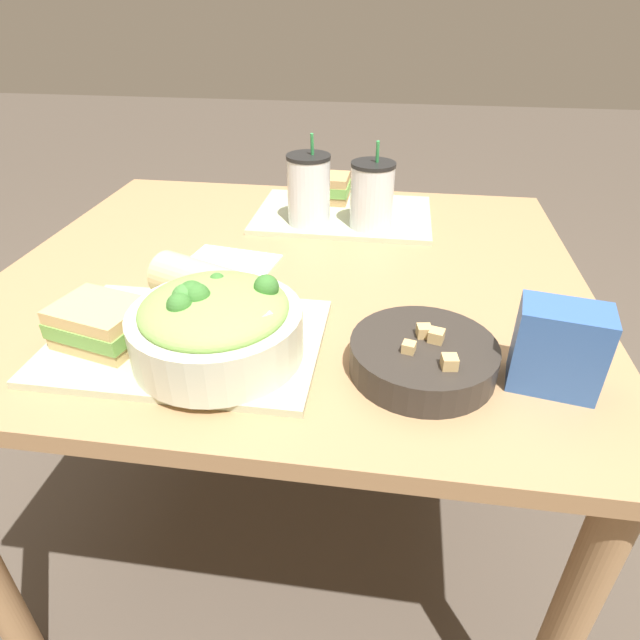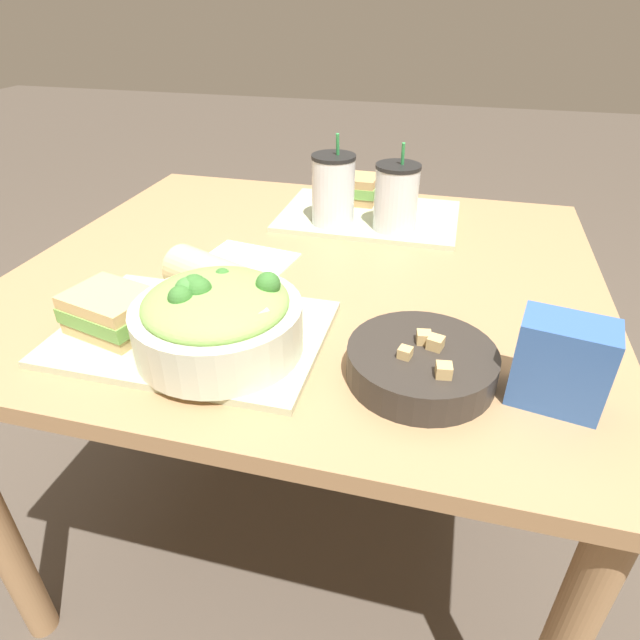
{
  "view_description": "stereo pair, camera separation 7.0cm",
  "coord_description": "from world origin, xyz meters",
  "px_view_note": "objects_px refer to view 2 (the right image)",
  "views": [
    {
      "loc": [
        0.19,
        -0.92,
        1.21
      ],
      "look_at": [
        0.1,
        -0.28,
        0.8
      ],
      "focal_mm": 30.0,
      "sensor_mm": 36.0,
      "label": 1
    },
    {
      "loc": [
        0.26,
        -0.91,
        1.21
      ],
      "look_at": [
        0.1,
        -0.28,
        0.8
      ],
      "focal_mm": 30.0,
      "sensor_mm": 36.0,
      "label": 2
    }
  ],
  "objects_px": {
    "sandwich_far": "(353,188)",
    "soup_bowl": "(421,363)",
    "chip_bag": "(561,363)",
    "drink_cup_red": "(396,199)",
    "napkin_folded": "(249,259)",
    "drink_cup_dark": "(334,192)",
    "salad_bowl": "(217,317)",
    "baguette_near": "(214,279)",
    "sandwich_near": "(112,311)"
  },
  "relations": [
    {
      "from": "sandwich_far",
      "to": "soup_bowl",
      "type": "bearing_deg",
      "value": -69.58
    },
    {
      "from": "chip_bag",
      "to": "drink_cup_red",
      "type": "bearing_deg",
      "value": 129.17
    },
    {
      "from": "chip_bag",
      "to": "napkin_folded",
      "type": "height_order",
      "value": "chip_bag"
    },
    {
      "from": "napkin_folded",
      "to": "drink_cup_dark",
      "type": "bearing_deg",
      "value": 58.52
    },
    {
      "from": "salad_bowl",
      "to": "sandwich_far",
      "type": "distance_m",
      "value": 0.68
    },
    {
      "from": "baguette_near",
      "to": "drink_cup_red",
      "type": "height_order",
      "value": "drink_cup_red"
    },
    {
      "from": "salad_bowl",
      "to": "baguette_near",
      "type": "xyz_separation_m",
      "value": [
        -0.07,
        0.13,
        -0.01
      ]
    },
    {
      "from": "baguette_near",
      "to": "chip_bag",
      "type": "relative_size",
      "value": 1.51
    },
    {
      "from": "salad_bowl",
      "to": "soup_bowl",
      "type": "relative_size",
      "value": 1.19
    },
    {
      "from": "sandwich_far",
      "to": "drink_cup_dark",
      "type": "height_order",
      "value": "drink_cup_dark"
    },
    {
      "from": "drink_cup_dark",
      "to": "salad_bowl",
      "type": "bearing_deg",
      "value": -95.33
    },
    {
      "from": "sandwich_far",
      "to": "napkin_folded",
      "type": "relative_size",
      "value": 0.62
    },
    {
      "from": "drink_cup_dark",
      "to": "sandwich_near",
      "type": "bearing_deg",
      "value": -113.94
    },
    {
      "from": "soup_bowl",
      "to": "sandwich_near",
      "type": "xyz_separation_m",
      "value": [
        -0.48,
        -0.01,
        0.02
      ]
    },
    {
      "from": "sandwich_far",
      "to": "drink_cup_red",
      "type": "bearing_deg",
      "value": -50.09
    },
    {
      "from": "soup_bowl",
      "to": "drink_cup_dark",
      "type": "relative_size",
      "value": 1.05
    },
    {
      "from": "drink_cup_red",
      "to": "sandwich_far",
      "type": "bearing_deg",
      "value": 128.74
    },
    {
      "from": "napkin_folded",
      "to": "sandwich_far",
      "type": "bearing_deg",
      "value": 68.73
    },
    {
      "from": "drink_cup_red",
      "to": "napkin_folded",
      "type": "xyz_separation_m",
      "value": [
        -0.27,
        -0.21,
        -0.08
      ]
    },
    {
      "from": "soup_bowl",
      "to": "baguette_near",
      "type": "xyz_separation_m",
      "value": [
        -0.36,
        0.11,
        0.03
      ]
    },
    {
      "from": "soup_bowl",
      "to": "napkin_folded",
      "type": "xyz_separation_m",
      "value": [
        -0.37,
        0.3,
        -0.02
      ]
    },
    {
      "from": "soup_bowl",
      "to": "chip_bag",
      "type": "distance_m",
      "value": 0.18
    },
    {
      "from": "baguette_near",
      "to": "sandwich_near",
      "type": "bearing_deg",
      "value": 160.06
    },
    {
      "from": "drink_cup_red",
      "to": "sandwich_near",
      "type": "bearing_deg",
      "value": -125.39
    },
    {
      "from": "drink_cup_dark",
      "to": "drink_cup_red",
      "type": "xyz_separation_m",
      "value": [
        0.14,
        0.0,
        -0.0
      ]
    },
    {
      "from": "soup_bowl",
      "to": "drink_cup_red",
      "type": "height_order",
      "value": "drink_cup_red"
    },
    {
      "from": "salad_bowl",
      "to": "sandwich_near",
      "type": "distance_m",
      "value": 0.18
    },
    {
      "from": "salad_bowl",
      "to": "sandwich_far",
      "type": "relative_size",
      "value": 2.04
    },
    {
      "from": "chip_bag",
      "to": "baguette_near",
      "type": "bearing_deg",
      "value": 177.69
    },
    {
      "from": "soup_bowl",
      "to": "chip_bag",
      "type": "height_order",
      "value": "chip_bag"
    },
    {
      "from": "baguette_near",
      "to": "chip_bag",
      "type": "bearing_deg",
      "value": -80.02
    },
    {
      "from": "sandwich_far",
      "to": "drink_cup_dark",
      "type": "distance_m",
      "value": 0.16
    },
    {
      "from": "napkin_folded",
      "to": "baguette_near",
      "type": "bearing_deg",
      "value": -86.11
    },
    {
      "from": "sandwich_near",
      "to": "sandwich_far",
      "type": "bearing_deg",
      "value": 83.94
    },
    {
      "from": "drink_cup_red",
      "to": "chip_bag",
      "type": "xyz_separation_m",
      "value": [
        0.28,
        -0.51,
        -0.02
      ]
    },
    {
      "from": "baguette_near",
      "to": "napkin_folded",
      "type": "bearing_deg",
      "value": 26.65
    },
    {
      "from": "sandwich_far",
      "to": "drink_cup_dark",
      "type": "relative_size",
      "value": 0.61
    },
    {
      "from": "drink_cup_red",
      "to": "baguette_near",
      "type": "bearing_deg",
      "value": -122.71
    },
    {
      "from": "soup_bowl",
      "to": "sandwich_near",
      "type": "relative_size",
      "value": 1.37
    },
    {
      "from": "chip_bag",
      "to": "napkin_folded",
      "type": "xyz_separation_m",
      "value": [
        -0.55,
        0.31,
        -0.06
      ]
    },
    {
      "from": "sandwich_near",
      "to": "salad_bowl",
      "type": "bearing_deg",
      "value": 12.04
    },
    {
      "from": "sandwich_near",
      "to": "chip_bag",
      "type": "bearing_deg",
      "value": 14.31
    },
    {
      "from": "salad_bowl",
      "to": "sandwich_near",
      "type": "relative_size",
      "value": 1.62
    },
    {
      "from": "drink_cup_dark",
      "to": "drink_cup_red",
      "type": "bearing_deg",
      "value": 0.0
    },
    {
      "from": "soup_bowl",
      "to": "drink_cup_red",
      "type": "distance_m",
      "value": 0.52
    },
    {
      "from": "soup_bowl",
      "to": "drink_cup_dark",
      "type": "distance_m",
      "value": 0.57
    },
    {
      "from": "salad_bowl",
      "to": "baguette_near",
      "type": "bearing_deg",
      "value": 116.34
    },
    {
      "from": "drink_cup_red",
      "to": "salad_bowl",
      "type": "bearing_deg",
      "value": -109.63
    },
    {
      "from": "salad_bowl",
      "to": "drink_cup_red",
      "type": "bearing_deg",
      "value": 70.37
    },
    {
      "from": "baguette_near",
      "to": "chip_bag",
      "type": "height_order",
      "value": "chip_bag"
    }
  ]
}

